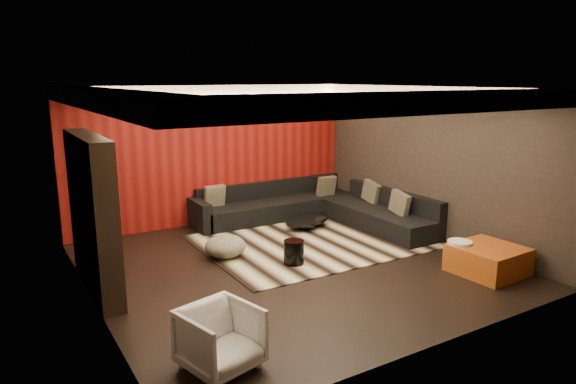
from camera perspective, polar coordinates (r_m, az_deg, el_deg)
floor at (r=8.33m, az=0.38°, el=-8.15°), size 6.00×6.00×0.02m
ceiling at (r=7.79m, az=0.41°, el=11.64°), size 6.00×6.00×0.02m
wall_back at (r=10.58m, az=-8.21°, el=4.11°), size 6.00×0.02×2.80m
wall_left at (r=6.89m, az=-21.44°, el=-1.22°), size 0.02×6.00×2.80m
wall_right at (r=9.83m, az=15.53°, el=3.13°), size 0.02×6.00×2.80m
red_feature_wall at (r=10.55m, az=-8.12°, el=4.09°), size 5.98×0.05×2.78m
soffit_back at (r=10.19m, az=-7.74°, el=11.09°), size 6.00×0.60×0.22m
soffit_front at (r=5.67m, az=15.08°, el=9.61°), size 6.00×0.60×0.22m
soffit_left at (r=6.78m, az=-19.72°, el=9.74°), size 0.60×4.80×0.22m
soffit_right at (r=9.49m, az=14.68°, el=10.69°), size 0.60×4.80×0.22m
cove_back at (r=9.88m, az=-6.92°, el=10.54°), size 4.80×0.08×0.04m
cove_front at (r=5.92m, az=12.64°, el=8.98°), size 4.80×0.08×0.04m
cove_left at (r=6.86m, az=-16.85°, el=9.21°), size 0.08×4.80×0.04m
cove_right at (r=9.25m, az=13.15°, el=10.17°), size 0.08×4.80×0.04m
tv_surround at (r=7.56m, az=-20.88°, el=-2.34°), size 0.30×2.00×2.20m
tv_screen at (r=7.51m, az=-19.89°, el=0.38°), size 0.04×1.30×0.80m
tv_shelf at (r=7.70m, az=-19.47°, el=-5.08°), size 0.04×1.60×0.04m
rug at (r=9.46m, az=2.90°, el=-5.46°), size 4.03×3.04×0.02m
coffee_table at (r=10.23m, az=2.13°, el=-3.43°), size 1.46×1.46×0.19m
drum_stool at (r=8.25m, az=0.65°, el=-6.70°), size 0.34×0.34×0.39m
striped_pouf at (r=8.62m, az=-6.98°, el=-5.99°), size 0.82×0.82×0.37m
white_side_table at (r=8.48m, az=18.46°, el=-6.69°), size 0.48×0.48×0.47m
orange_ottoman at (r=8.51m, az=21.32°, el=-7.02°), size 0.99×0.99×0.42m
armchair at (r=5.50m, az=-7.53°, el=-15.85°), size 0.87×0.89×0.67m
sectional_sofa at (r=10.64m, az=3.07°, el=-1.98°), size 3.65×3.50×0.75m
throw_pillows at (r=10.49m, az=4.38°, el=-0.21°), size 3.20×2.74×0.50m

